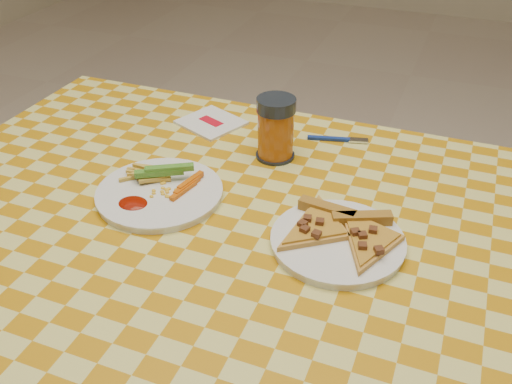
% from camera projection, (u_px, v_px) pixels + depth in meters
% --- Properties ---
extents(table, '(1.28, 0.88, 0.76)m').
position_uv_depth(table, '(240.00, 252.00, 1.03)').
color(table, silver).
rests_on(table, ground).
extents(plate_left, '(0.30, 0.30, 0.01)m').
position_uv_depth(plate_left, '(160.00, 194.00, 1.04)').
color(plate_left, white).
rests_on(plate_left, table).
extents(plate_right, '(0.28, 0.28, 0.01)m').
position_uv_depth(plate_right, '(337.00, 242.00, 0.93)').
color(plate_right, white).
rests_on(plate_right, table).
extents(fries_veggies, '(0.16, 0.15, 0.04)m').
position_uv_depth(fries_veggies, '(159.00, 182.00, 1.05)').
color(fries_veggies, gold).
rests_on(fries_veggies, plate_left).
extents(pizza_slices, '(0.25, 0.23, 0.02)m').
position_uv_depth(pizza_slices, '(342.00, 230.00, 0.93)').
color(pizza_slices, gold).
rests_on(pizza_slices, plate_right).
extents(drink_glass, '(0.08, 0.08, 0.13)m').
position_uv_depth(drink_glass, '(276.00, 129.00, 1.13)').
color(drink_glass, black).
rests_on(drink_glass, table).
extents(napkin, '(0.16, 0.16, 0.01)m').
position_uv_depth(napkin, '(211.00, 122.00, 1.29)').
color(napkin, silver).
rests_on(napkin, table).
extents(fork, '(0.13, 0.05, 0.01)m').
position_uv_depth(fork, '(339.00, 139.00, 1.22)').
color(fork, navy).
rests_on(fork, table).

